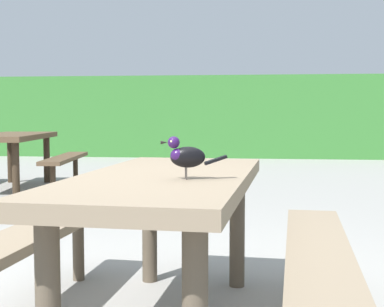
{
  "coord_description": "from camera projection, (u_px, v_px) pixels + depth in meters",
  "views": [
    {
      "loc": [
        0.65,
        -2.59,
        1.03
      ],
      "look_at": [
        0.36,
        -0.12,
        0.84
      ],
      "focal_mm": 51.69,
      "sensor_mm": 36.0,
      "label": 1
    }
  ],
  "objects": [
    {
      "name": "hedge_wall",
      "position": [
        231.0,
        117.0,
        13.02
      ],
      "size": [
        28.0,
        1.54,
        1.85
      ],
      "primitive_type": "cube",
      "color": "#387A33",
      "rests_on": "ground"
    },
    {
      "name": "picnic_table_foreground",
      "position": [
        166.0,
        213.0,
        2.59
      ],
      "size": [
        1.79,
        1.84,
        0.74
      ],
      "color": "#84725B",
      "rests_on": "ground"
    },
    {
      "name": "bird_grackle",
      "position": [
        185.0,
        155.0,
        2.35
      ],
      "size": [
        0.28,
        0.11,
        0.18
      ],
      "color": "black",
      "rests_on": "picnic_table_foreground"
    },
    {
      "name": "picnic_table_mid_left",
      "position": [
        13.0,
        148.0,
        7.38
      ],
      "size": [
        1.86,
        1.89,
        0.74
      ],
      "color": "brown",
      "rests_on": "ground"
    }
  ]
}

